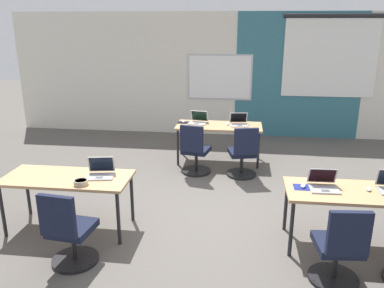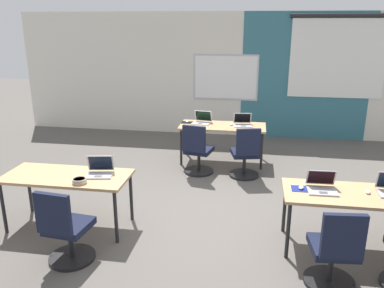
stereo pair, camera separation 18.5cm
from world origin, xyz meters
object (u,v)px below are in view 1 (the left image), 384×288
Objects in this scene: desk_near_right at (356,196)px; laptop_far_left at (198,121)px; chair_near_left_inner at (69,235)px; mouse_far_left at (183,122)px; laptop_near_right_inner at (324,185)px; desk_far_center at (219,128)px; mouse_near_right_end at (369,189)px; chair_far_left at (195,153)px; laptop_near_left_inner at (101,172)px; snack_bowl at (81,182)px; desk_near_left at (67,181)px; mouse_far_right at (228,124)px; chair_near_right_inner at (339,252)px; mouse_near_right_inner at (303,186)px; chair_far_right at (243,156)px; laptop_far_right at (239,123)px.

laptop_far_left is (-2.16, 2.90, 0.11)m from desk_near_right.
chair_near_left_inner is 9.00× the size of mouse_far_left.
laptop_near_right_inner reaches higher than desk_near_right.
desk_far_center is 0.43m from laptop_far_left.
chair_far_left is at bearing 137.48° from mouse_near_right_end.
laptop_near_left_inner is (-3.09, 0.08, 0.11)m from desk_near_right.
chair_far_left is at bearing -68.20° from mouse_far_left.
chair_far_left is at bearing 64.67° from snack_bowl.
desk_near_left is 9.01× the size of snack_bowl.
mouse_far_right is 3.30m from mouse_near_right_end.
chair_near_right_inner is at bearing -54.17° from laptop_far_left.
laptop_near_right_inner is (1.38, -2.77, 0.11)m from desk_far_center.
chair_far_left reaches higher than mouse_far_right.
chair_near_left_inner is 2.93m from laptop_near_right_inner.
mouse_far_left is (-0.69, 0.10, 0.08)m from desk_far_center.
desk_far_center is at bearing 122.01° from desk_near_right.
chair_far_left is 8.41× the size of mouse_near_right_inner.
mouse_far_right is at bearing -106.60° from chair_near_left_inner.
chair_far_right is (1.15, -0.84, -0.36)m from mouse_far_left.
laptop_far_left is (1.00, 3.69, 0.39)m from chair_near_left_inner.
laptop_near_left_inner reaches higher than snack_bowl.
desk_near_right is at bearing -6.14° from laptop_near_right_inner.
snack_bowl reaches higher than desk_near_left.
snack_bowl is at bearing -174.62° from mouse_near_right_inner.
chair_far_right is at bearing -91.44° from laptop_far_right.
desk_far_center is 3.03m from laptop_near_left_inner.
mouse_near_right_inner is (1.84, -2.88, 0.00)m from mouse_far_left.
mouse_far_left is 0.99× the size of mouse_far_right.
mouse_far_right is 0.30× the size of laptop_near_right_inner.
mouse_near_right_end is (0.51, 0.00, -0.03)m from laptop_near_right_inner.
laptop_far_right is (1.07, -0.05, 0.03)m from mouse_far_left.
chair_far_left is at bearing 56.82° from desk_near_left.
chair_near_left_inner is at bearing -95.83° from laptop_far_left.
desk_near_left is 0.44m from laptop_near_left_inner.
laptop_far_right is (1.71, 2.77, -0.00)m from laptop_near_left_inner.
desk_near_left is at bearing 141.55° from snack_bowl.
chair_near_right_inner is at bearing -60.09° from mouse_far_left.
mouse_near_right_inner reaches higher than desk_far_center.
snack_bowl reaches higher than mouse_near_right_end.
laptop_far_left is at bearing 128.70° from mouse_near_right_end.
chair_near_right_inner is 5.18× the size of snack_bowl.
laptop_far_right is (0.37, 0.05, 0.11)m from desk_far_center.
laptop_far_left is at bearing 71.14° from snack_bowl.
chair_near_left_inner reaches higher than mouse_near_right_inner.
desk_near_left is 3.30m from desk_far_center.
laptop_far_right is 3.58m from snack_bowl.
laptop_near_left_inner is 0.41× the size of chair_near_left_inner.
mouse_near_right_end is (3.30, 0.82, 0.36)m from chair_near_left_inner.
laptop_near_left_inner is 2.12× the size of snack_bowl.
chair_far_right is (0.30, -0.78, -0.36)m from mouse_far_right.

